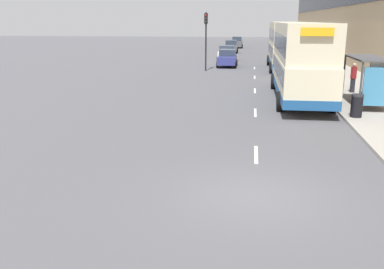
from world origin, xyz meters
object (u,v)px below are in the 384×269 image
(car_2, at_px, (231,47))
(car_1, at_px, (237,42))
(bus_shelter, at_px, (372,73))
(double_decker_bus_near, at_px, (301,60))
(car_3, at_px, (227,58))
(litter_bin, at_px, (357,106))
(pedestrian_at_shelter, at_px, (353,77))
(car_0, at_px, (227,53))
(double_decker_bus_ahead, at_px, (285,44))
(traffic_light_far_kerb, at_px, (206,32))

(car_2, bearing_deg, car_1, -92.06)
(bus_shelter, distance_m, double_decker_bus_near, 4.06)
(car_3, bearing_deg, litter_bin, 107.76)
(litter_bin, bearing_deg, car_2, 100.67)
(car_1, height_order, pedestrian_at_shelter, pedestrian_at_shelter)
(double_decker_bus_near, xyz_separation_m, pedestrian_at_shelter, (3.44, 2.22, -1.23))
(car_0, bearing_deg, litter_bin, 104.66)
(double_decker_bus_ahead, distance_m, traffic_light_far_kerb, 7.47)
(double_decker_bus_ahead, bearing_deg, car_0, 124.21)
(double_decker_bus_near, xyz_separation_m, car_0, (-5.60, 24.34, -1.45))
(car_2, bearing_deg, traffic_light_far_kerb, 87.10)
(double_decker_bus_ahead, distance_m, car_2, 21.47)
(bus_shelter, relative_size, car_3, 1.06)
(car_2, xyz_separation_m, traffic_light_far_kerb, (-1.15, -22.70, 2.58))
(car_2, height_order, car_3, car_2)
(pedestrian_at_shelter, bearing_deg, car_2, 105.02)
(double_decker_bus_near, distance_m, car_2, 36.87)
(double_decker_bus_ahead, distance_m, car_0, 10.41)
(car_0, distance_m, car_1, 23.30)
(double_decker_bus_near, xyz_separation_m, car_3, (-5.15, 17.53, -1.45))
(car_2, distance_m, car_3, 18.88)
(car_2, xyz_separation_m, pedestrian_at_shelter, (9.17, -34.17, 0.20))
(traffic_light_far_kerb, bearing_deg, bus_shelter, -57.60)
(double_decker_bus_ahead, relative_size, car_0, 2.51)
(double_decker_bus_ahead, relative_size, traffic_light_far_kerb, 2.09)
(car_1, relative_size, traffic_light_far_kerb, 0.76)
(car_3, xyz_separation_m, pedestrian_at_shelter, (8.59, -15.31, 0.22))
(double_decker_bus_near, height_order, car_0, double_decker_bus_near)
(car_0, height_order, pedestrian_at_shelter, pedestrian_at_shelter)
(car_0, bearing_deg, car_3, 93.83)
(double_decker_bus_near, height_order, car_1, double_decker_bus_near)
(pedestrian_at_shelter, bearing_deg, double_decker_bus_near, -147.18)
(bus_shelter, distance_m, car_0, 28.13)
(double_decker_bus_near, height_order, car_3, double_decker_bus_near)
(traffic_light_far_kerb, bearing_deg, car_0, 83.19)
(car_2, distance_m, litter_bin, 42.15)
(bus_shelter, height_order, double_decker_bus_ahead, double_decker_bus_ahead)
(bus_shelter, bearing_deg, car_1, 99.79)
(double_decker_bus_near, bearing_deg, car_2, 98.94)
(bus_shelter, relative_size, double_decker_bus_near, 0.37)
(litter_bin, bearing_deg, traffic_light_far_kerb, 115.55)
(traffic_light_far_kerb, bearing_deg, double_decker_bus_ahead, 16.63)
(double_decker_bus_near, height_order, car_2, double_decker_bus_near)
(double_decker_bus_ahead, xyz_separation_m, car_1, (-5.51, 31.83, -1.40))
(car_2, bearing_deg, litter_bin, 100.67)
(double_decker_bus_ahead, bearing_deg, double_decker_bus_near, -90.70)
(traffic_light_far_kerb, bearing_deg, car_1, 87.38)
(car_1, height_order, traffic_light_far_kerb, traffic_light_far_kerb)
(car_3, xyz_separation_m, traffic_light_far_kerb, (-1.73, -3.83, 2.60))
(car_1, distance_m, car_2, 11.25)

